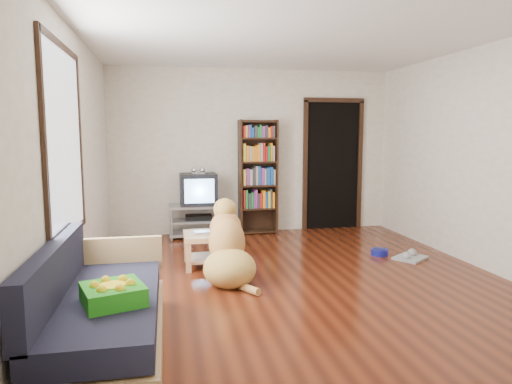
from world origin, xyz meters
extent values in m
plane|color=#56200E|center=(0.00, 0.00, 0.00)|extent=(5.00, 5.00, 0.00)
plane|color=white|center=(0.00, 0.00, 2.60)|extent=(5.00, 5.00, 0.00)
plane|color=silver|center=(0.00, 2.50, 1.30)|extent=(4.50, 0.00, 4.50)
plane|color=silver|center=(0.00, -2.50, 1.30)|extent=(4.50, 0.00, 4.50)
plane|color=silver|center=(-2.25, 0.00, 1.30)|extent=(0.00, 5.00, 5.00)
plane|color=silver|center=(2.25, 0.00, 1.30)|extent=(0.00, 5.00, 5.00)
cube|color=#29971C|center=(-1.75, -1.58, 0.48)|extent=(0.49, 0.49, 0.13)
imported|color=silver|center=(-0.91, 0.60, 0.41)|extent=(0.32, 0.23, 0.02)
cylinder|color=navy|center=(1.35, 0.68, 0.04)|extent=(0.22, 0.22, 0.08)
cube|color=#979797|center=(1.65, 0.43, 0.01)|extent=(0.51, 0.49, 0.03)
cube|color=white|center=(-2.23, -0.50, 1.50)|extent=(0.02, 1.30, 1.60)
cube|color=black|center=(-2.23, -0.50, 2.32)|extent=(0.03, 1.42, 0.06)
cube|color=black|center=(-2.23, -0.50, 0.68)|extent=(0.03, 1.42, 0.06)
cube|color=black|center=(-2.23, -1.20, 1.50)|extent=(0.03, 0.06, 1.70)
cube|color=black|center=(-2.23, 0.20, 1.50)|extent=(0.03, 0.06, 1.70)
cube|color=black|center=(1.35, 2.48, 1.05)|extent=(0.90, 0.02, 2.10)
cube|color=black|center=(0.87, 2.47, 1.05)|extent=(0.07, 0.05, 2.14)
cube|color=black|center=(1.83, 2.47, 1.05)|extent=(0.07, 0.05, 2.14)
cube|color=black|center=(1.35, 2.47, 2.13)|extent=(1.03, 0.05, 0.07)
cube|color=#99999E|center=(-0.90, 2.25, 0.48)|extent=(0.90, 0.45, 0.04)
cube|color=#99999E|center=(-0.90, 2.25, 0.25)|extent=(0.86, 0.42, 0.03)
cube|color=#99999E|center=(-0.90, 2.25, 0.06)|extent=(0.90, 0.45, 0.04)
cylinder|color=#99999E|center=(-1.32, 2.05, 0.25)|extent=(0.04, 0.04, 0.50)
cylinder|color=#99999E|center=(-0.48, 2.05, 0.25)|extent=(0.04, 0.04, 0.50)
cylinder|color=#99999E|center=(-1.32, 2.45, 0.25)|extent=(0.04, 0.04, 0.50)
cylinder|color=#99999E|center=(-0.48, 2.45, 0.25)|extent=(0.04, 0.04, 0.50)
cube|color=black|center=(-0.90, 2.25, 0.30)|extent=(0.40, 0.30, 0.07)
cube|color=black|center=(-0.90, 2.25, 0.74)|extent=(0.55, 0.48, 0.48)
cube|color=black|center=(-0.90, 2.45, 0.74)|extent=(0.40, 0.14, 0.36)
cube|color=#8CBFF2|center=(-0.90, 2.00, 0.74)|extent=(0.44, 0.02, 0.36)
cube|color=silver|center=(-0.90, 2.20, 0.99)|extent=(0.20, 0.07, 0.02)
sphere|color=silver|center=(-0.96, 2.20, 1.04)|extent=(0.09, 0.09, 0.09)
sphere|color=silver|center=(-0.84, 2.20, 1.04)|extent=(0.09, 0.09, 0.09)
cube|color=black|center=(-0.23, 2.34, 0.90)|extent=(0.03, 0.30, 1.80)
cube|color=black|center=(0.34, 2.34, 0.90)|extent=(0.03, 0.30, 1.80)
cube|color=black|center=(0.05, 2.48, 0.90)|extent=(0.60, 0.02, 1.80)
cube|color=black|center=(0.05, 2.34, 0.03)|extent=(0.56, 0.28, 0.02)
cube|color=black|center=(0.05, 2.34, 0.40)|extent=(0.56, 0.28, 0.03)
cube|color=black|center=(0.05, 2.34, 0.77)|extent=(0.56, 0.28, 0.02)
cube|color=black|center=(0.05, 2.34, 1.14)|extent=(0.56, 0.28, 0.02)
cube|color=black|center=(0.05, 2.34, 1.51)|extent=(0.56, 0.28, 0.02)
cube|color=black|center=(0.05, 2.34, 1.77)|extent=(0.56, 0.28, 0.02)
cube|color=tan|center=(-1.83, -1.40, 0.11)|extent=(0.80, 1.80, 0.22)
cube|color=#1E1E2D|center=(-1.83, -1.40, 0.33)|extent=(0.74, 1.74, 0.18)
cube|color=#1E1E2D|center=(-2.17, -1.40, 0.60)|extent=(0.12, 1.74, 0.40)
cube|color=tan|center=(-1.83, -0.54, 0.50)|extent=(0.80, 0.06, 0.30)
cube|color=tan|center=(-0.91, 0.63, 0.37)|extent=(0.55, 0.55, 0.06)
cube|color=tan|center=(-0.91, 0.63, 0.10)|extent=(0.45, 0.45, 0.03)
cube|color=tan|center=(-1.15, 0.39, 0.17)|extent=(0.06, 0.06, 0.34)
cube|color=tan|center=(-0.68, 0.39, 0.17)|extent=(0.06, 0.06, 0.34)
cube|color=tan|center=(-1.15, 0.86, 0.17)|extent=(0.06, 0.06, 0.34)
cube|color=tan|center=(-0.68, 0.86, 0.17)|extent=(0.06, 0.06, 0.34)
ellipsoid|color=tan|center=(-0.74, -0.10, 0.17)|extent=(0.57, 0.61, 0.41)
ellipsoid|color=tan|center=(-0.74, 0.12, 0.40)|extent=(0.41, 0.45, 0.55)
ellipsoid|color=tan|center=(-0.74, 0.23, 0.53)|extent=(0.36, 0.32, 0.39)
ellipsoid|color=#B59245|center=(-0.74, 0.30, 0.74)|extent=(0.26, 0.28, 0.24)
ellipsoid|color=#D78C52|center=(-0.74, 0.43, 0.72)|extent=(0.11, 0.21, 0.10)
sphere|color=black|center=(-0.74, 0.53, 0.72)|extent=(0.05, 0.05, 0.05)
ellipsoid|color=gold|center=(-0.83, 0.25, 0.73)|extent=(0.06, 0.08, 0.17)
ellipsoid|color=tan|center=(-0.65, 0.25, 0.73)|extent=(0.06, 0.08, 0.17)
cylinder|color=#BB8E48|center=(-0.82, 0.34, 0.22)|extent=(0.09, 0.14, 0.45)
cylinder|color=#C5864B|center=(-0.65, 0.34, 0.22)|extent=(0.09, 0.14, 0.45)
sphere|color=#DAA653|center=(-0.82, 0.40, 0.02)|extent=(0.12, 0.12, 0.12)
sphere|color=tan|center=(-0.65, 0.40, 0.02)|extent=(0.12, 0.12, 0.12)
cylinder|color=#D88F53|center=(-0.61, -0.35, 0.03)|extent=(0.26, 0.38, 0.09)
camera|label=1|loc=(-1.37, -4.72, 1.57)|focal=32.00mm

